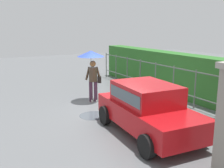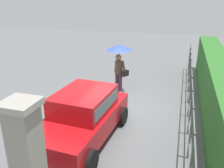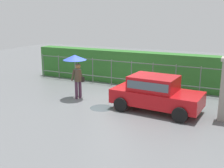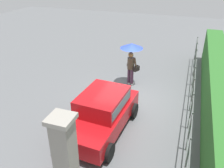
# 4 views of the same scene
# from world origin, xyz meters

# --- Properties ---
(ground_plane) EXTENTS (40.00, 40.00, 0.00)m
(ground_plane) POSITION_xyz_m (0.00, 0.00, 0.00)
(ground_plane) COLOR slate
(car) EXTENTS (3.83, 2.06, 1.48)m
(car) POSITION_xyz_m (2.24, -0.46, 0.80)
(car) COLOR #B71116
(car) RESTS_ON ground
(pedestrian) EXTENTS (1.10, 1.10, 2.12)m
(pedestrian) POSITION_xyz_m (-1.68, -0.44, 1.65)
(pedestrian) COLOR #47283D
(pedestrian) RESTS_ON ground
(gate_pillar) EXTENTS (0.60, 0.60, 2.42)m
(gate_pillar) POSITION_xyz_m (4.99, -0.37, 1.24)
(gate_pillar) COLOR gray
(gate_pillar) RESTS_ON ground
(fence_section) EXTENTS (12.24, 0.05, 1.50)m
(fence_section) POSITION_xyz_m (-0.07, 2.55, 0.83)
(fence_section) COLOR #59605B
(fence_section) RESTS_ON ground
(hedge_row) EXTENTS (13.19, 0.90, 1.90)m
(hedge_row) POSITION_xyz_m (-0.07, 3.46, 0.95)
(hedge_row) COLOR #2D6B28
(hedge_row) RESTS_ON ground
(puddle_near) EXTENTS (1.00, 1.00, 0.00)m
(puddle_near) POSITION_xyz_m (0.07, -1.20, 0.00)
(puddle_near) COLOR #4C545B
(puddle_near) RESTS_ON ground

